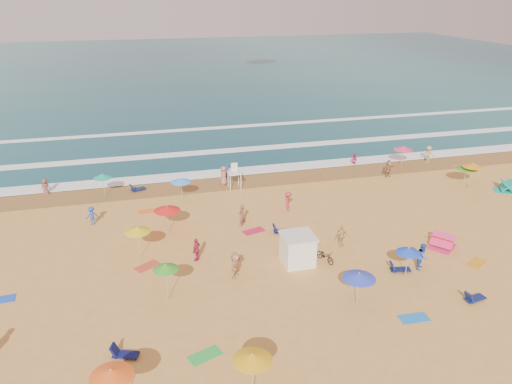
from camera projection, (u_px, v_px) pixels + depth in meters
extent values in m
plane|color=gold|center=(253.00, 243.00, 36.64)|extent=(220.00, 220.00, 0.00)
cube|color=#0C4756|center=(162.00, 70.00, 111.78)|extent=(220.00, 140.00, 0.18)
plane|color=olive|center=(221.00, 183.00, 47.82)|extent=(220.00, 220.00, 0.00)
cube|color=white|center=(217.00, 173.00, 50.02)|extent=(200.00, 2.20, 0.05)
cube|color=white|center=(206.00, 152.00, 56.28)|extent=(200.00, 1.60, 0.05)
cube|color=white|center=(194.00, 129.00, 65.23)|extent=(200.00, 1.20, 0.05)
cube|color=white|center=(298.00, 250.00, 33.71)|extent=(2.00, 2.00, 2.00)
cube|color=silver|center=(298.00, 236.00, 33.31)|extent=(2.20, 2.20, 0.12)
imported|color=black|center=(325.00, 256.00, 34.09)|extent=(1.15, 1.77, 0.88)
cone|color=#F05A19|center=(111.00, 373.00, 21.16)|extent=(1.90, 1.90, 0.35)
cone|color=orange|center=(473.00, 165.00, 45.86)|extent=(1.95, 1.95, 0.35)
cone|color=green|center=(166.00, 267.00, 29.22)|extent=(1.55, 1.55, 0.35)
cone|color=red|center=(167.00, 208.00, 37.78)|extent=(2.01, 2.01, 0.35)
cone|color=#14A279|center=(103.00, 176.00, 44.05)|extent=(1.64, 1.64, 0.35)
cone|color=green|center=(467.00, 167.00, 46.39)|extent=(1.97, 1.97, 0.35)
cone|color=#3897FF|center=(181.00, 180.00, 43.24)|extent=(1.77, 1.77, 0.35)
cone|color=gold|center=(252.00, 357.00, 22.27)|extent=(1.85, 1.85, 0.35)
cone|color=blue|center=(409.00, 250.00, 31.46)|extent=(1.56, 1.56, 0.35)
cone|color=blue|center=(359.00, 276.00, 28.90)|extent=(1.98, 1.98, 0.35)
cone|color=yellow|center=(137.00, 229.00, 33.90)|extent=(1.81, 1.81, 0.35)
cone|color=#EC345B|center=(403.00, 148.00, 51.42)|extent=(1.99, 1.99, 0.35)
cube|color=#0D1145|center=(126.00, 355.00, 25.36)|extent=(1.41, 0.95, 0.34)
cube|color=#0F134F|center=(282.00, 231.00, 38.13)|extent=(1.37, 0.76, 0.34)
cube|color=#101B52|center=(475.00, 298.00, 29.91)|extent=(1.38, 0.79, 0.34)
cube|color=#0F194C|center=(400.00, 269.00, 32.96)|extent=(1.38, 0.78, 0.34)
cube|color=#101C50|center=(138.00, 189.00, 45.97)|extent=(1.41, 0.94, 0.34)
cube|color=blue|center=(0.00, 300.00, 30.04)|extent=(1.76, 0.98, 0.03)
cube|color=green|center=(205.00, 356.00, 25.53)|extent=(1.89, 1.40, 0.03)
cube|color=orange|center=(148.00, 211.00, 41.81)|extent=(1.76, 0.98, 0.03)
cube|color=#C1422D|center=(147.00, 266.00, 33.64)|extent=(1.90, 1.63, 0.03)
cube|color=#CA1944|center=(254.00, 231.00, 38.45)|extent=(1.87, 1.30, 0.03)
cube|color=blue|center=(414.00, 318.00, 28.39)|extent=(1.73, 0.92, 0.03)
cube|color=#208359|center=(301.00, 240.00, 37.03)|extent=(1.86, 1.25, 0.03)
cube|color=orange|center=(477.00, 263.00, 34.00)|extent=(1.90, 1.62, 0.03)
cube|color=#DF5F34|center=(462.00, 166.00, 52.23)|extent=(1.71, 0.87, 0.03)
imported|color=tan|center=(428.00, 154.00, 53.01)|extent=(1.26, 1.35, 1.83)
imported|color=#2445AB|center=(92.00, 216.00, 39.31)|extent=(1.10, 0.85, 1.51)
imported|color=#B42D4B|center=(197.00, 249.00, 34.09)|extent=(0.90, 1.04, 1.68)
imported|color=#B72D3C|center=(288.00, 201.00, 41.64)|extent=(0.87, 1.21, 1.69)
imported|color=#B36D53|center=(224.00, 175.00, 47.08)|extent=(1.07, 1.05, 1.86)
imported|color=#C43156|center=(354.00, 161.00, 52.31)|extent=(0.87, 0.94, 1.56)
imported|color=#2542B1|center=(227.00, 172.00, 48.40)|extent=(0.68, 0.68, 1.59)
imported|color=blue|center=(423.00, 256.00, 33.08)|extent=(1.12, 1.13, 1.84)
imported|color=brown|center=(46.00, 187.00, 45.16)|extent=(0.95, 0.75, 1.70)
imported|color=#9C6A48|center=(389.00, 169.00, 49.05)|extent=(1.66, 1.17, 1.72)
imported|color=tan|center=(235.00, 265.00, 32.12)|extent=(1.17, 1.72, 1.78)
imported|color=tan|center=(341.00, 236.00, 35.91)|extent=(1.06, 0.70, 1.67)
imported|color=brown|center=(242.00, 215.00, 38.94)|extent=(0.79, 0.79, 1.85)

